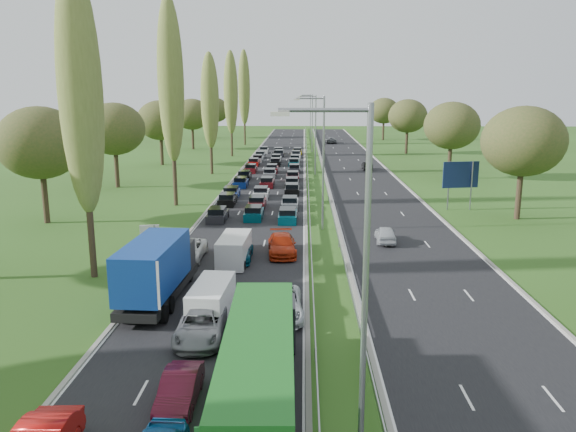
{
  "coord_description": "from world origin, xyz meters",
  "views": [
    {
      "loc": [
        2.74,
        -7.11,
        12.23
      ],
      "look_at": [
        1.36,
        41.86,
        1.5
      ],
      "focal_mm": 35.0,
      "sensor_mm": 36.0,
      "label": 1
    }
  ],
  "objects_px": {
    "white_van_front": "(212,299)",
    "info_sign": "(150,234)",
    "white_van_rear": "(235,249)",
    "direction_sign": "(461,177)",
    "green_lorry": "(261,370)",
    "near_car_2": "(187,250)",
    "blue_lorry": "(158,269)"
  },
  "relations": [
    {
      "from": "blue_lorry",
      "to": "green_lorry",
      "type": "xyz_separation_m",
      "value": [
        7.06,
        -12.41,
        0.09
      ]
    },
    {
      "from": "green_lorry",
      "to": "info_sign",
      "type": "bearing_deg",
      "value": 112.66
    },
    {
      "from": "info_sign",
      "to": "direction_sign",
      "type": "relative_size",
      "value": 0.4
    },
    {
      "from": "white_van_rear",
      "to": "green_lorry",
      "type": "bearing_deg",
      "value": -78.26
    },
    {
      "from": "blue_lorry",
      "to": "white_van_front",
      "type": "distance_m",
      "value": 4.26
    },
    {
      "from": "green_lorry",
      "to": "info_sign",
      "type": "height_order",
      "value": "green_lorry"
    },
    {
      "from": "green_lorry",
      "to": "white_van_rear",
      "type": "xyz_separation_m",
      "value": [
        -3.49,
        20.47,
        -1.07
      ]
    },
    {
      "from": "white_van_rear",
      "to": "white_van_front",
      "type": "bearing_deg",
      "value": -88.03
    },
    {
      "from": "green_lorry",
      "to": "direction_sign",
      "type": "relative_size",
      "value": 2.55
    },
    {
      "from": "white_van_rear",
      "to": "info_sign",
      "type": "relative_size",
      "value": 2.41
    },
    {
      "from": "blue_lorry",
      "to": "white_van_rear",
      "type": "height_order",
      "value": "blue_lorry"
    },
    {
      "from": "white_van_front",
      "to": "direction_sign",
      "type": "xyz_separation_m",
      "value": [
        21.73,
        29.94,
        2.57
      ]
    },
    {
      "from": "white_van_front",
      "to": "white_van_rear",
      "type": "height_order",
      "value": "white_van_rear"
    },
    {
      "from": "white_van_front",
      "to": "info_sign",
      "type": "xyz_separation_m",
      "value": [
        -7.07,
        13.12,
        0.37
      ]
    },
    {
      "from": "green_lorry",
      "to": "white_van_front",
      "type": "distance_m",
      "value": 10.94
    },
    {
      "from": "near_car_2",
      "to": "white_van_rear",
      "type": "height_order",
      "value": "white_van_rear"
    },
    {
      "from": "near_car_2",
      "to": "info_sign",
      "type": "distance_m",
      "value": 4.25
    },
    {
      "from": "white_van_front",
      "to": "info_sign",
      "type": "distance_m",
      "value": 14.91
    },
    {
      "from": "blue_lorry",
      "to": "direction_sign",
      "type": "relative_size",
      "value": 1.78
    },
    {
      "from": "direction_sign",
      "to": "blue_lorry",
      "type": "bearing_deg",
      "value": -132.26
    },
    {
      "from": "near_car_2",
      "to": "green_lorry",
      "type": "relative_size",
      "value": 0.39
    },
    {
      "from": "blue_lorry",
      "to": "white_van_rear",
      "type": "bearing_deg",
      "value": 68.79
    },
    {
      "from": "white_van_rear",
      "to": "direction_sign",
      "type": "xyz_separation_m",
      "value": [
        21.72,
        19.77,
        2.53
      ]
    },
    {
      "from": "blue_lorry",
      "to": "direction_sign",
      "type": "distance_m",
      "value": 37.63
    },
    {
      "from": "blue_lorry",
      "to": "direction_sign",
      "type": "bearing_deg",
      "value": 50.41
    },
    {
      "from": "direction_sign",
      "to": "info_sign",
      "type": "bearing_deg",
      "value": -149.72
    },
    {
      "from": "near_car_2",
      "to": "blue_lorry",
      "type": "distance_m",
      "value": 8.72
    },
    {
      "from": "near_car_2",
      "to": "white_van_front",
      "type": "bearing_deg",
      "value": -71.53
    },
    {
      "from": "info_sign",
      "to": "direction_sign",
      "type": "xyz_separation_m",
      "value": [
        28.8,
        16.82,
        2.2
      ]
    },
    {
      "from": "near_car_2",
      "to": "info_sign",
      "type": "relative_size",
      "value": 2.47
    },
    {
      "from": "white_van_front",
      "to": "white_van_rear",
      "type": "relative_size",
      "value": 0.96
    },
    {
      "from": "white_van_rear",
      "to": "info_sign",
      "type": "bearing_deg",
      "value": 159.42
    }
  ]
}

